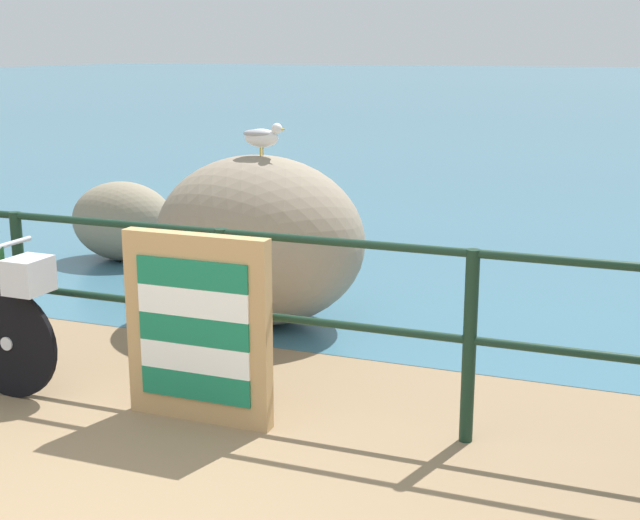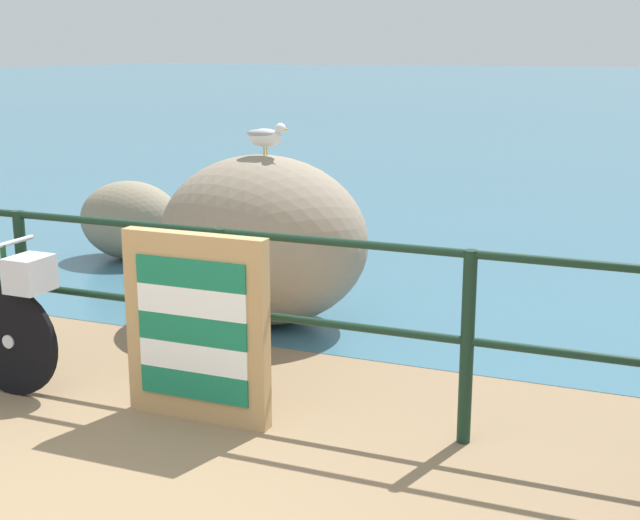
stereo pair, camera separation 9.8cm
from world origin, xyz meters
TOP-DOWN VIEW (x-y plane):
  - ground_plane at (0.00, 20.00)m, footprint 120.00×120.00m
  - sea_surface at (0.00, 47.83)m, footprint 120.00×90.00m
  - promenade_railing at (0.00, 1.87)m, footprint 8.44×0.07m
  - folded_deckchair_stack at (-0.02, 1.61)m, footprint 0.84×0.10m
  - breakwater_boulder_main at (-0.46, 3.34)m, footprint 1.58×1.21m
  - breakwater_boulder_left at (-2.50, 4.64)m, footprint 1.04×0.73m
  - seagull at (-0.42, 3.33)m, footprint 0.34×0.12m

SIDE VIEW (x-z plane):
  - ground_plane at x=0.00m, z-range -0.10..0.00m
  - sea_surface at x=0.00m, z-range 0.00..0.01m
  - breakwater_boulder_left at x=-2.50m, z-range 0.00..0.76m
  - folded_deckchair_stack at x=-0.02m, z-range 0.00..1.04m
  - breakwater_boulder_main at x=-0.46m, z-range 0.00..1.24m
  - promenade_railing at x=0.00m, z-range 0.13..1.15m
  - seagull at x=-0.42m, z-range 1.26..1.50m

